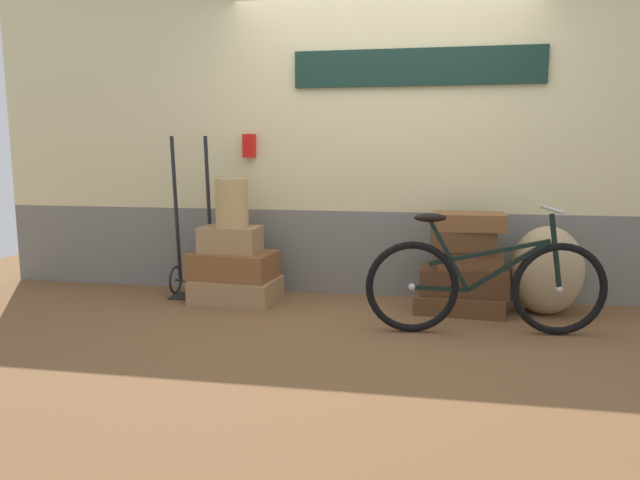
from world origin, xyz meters
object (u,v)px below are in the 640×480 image
object	(u,v)px
suitcase_3	(459,303)
suitcase_4	(464,281)
burlap_sack	(547,270)
bicycle	(484,284)
suitcase_5	(468,259)
wicker_basket	(232,203)
suitcase_0	(236,290)
suitcase_1	(233,265)
suitcase_6	(463,240)
suitcase_7	(469,222)
suitcase_2	(231,239)
luggage_trolley	(193,255)

from	to	relation	value
suitcase_3	suitcase_4	xyz separation A→B (m)	(0.03, 0.04, 0.17)
burlap_sack	bicycle	distance (m)	0.79
suitcase_5	wicker_basket	bearing A→B (deg)	174.14
suitcase_0	suitcase_1	bearing A→B (deg)	144.69
suitcase_5	suitcase_0	bearing A→B (deg)	174.34
suitcase_4	suitcase_6	bearing A→B (deg)	-117.43
suitcase_1	bicycle	size ratio (longest dim) A/B	0.42
suitcase_4	bicycle	world-z (taller)	bicycle
suitcase_3	bicycle	bearing A→B (deg)	-71.59
suitcase_7	bicycle	bearing A→B (deg)	-81.60
suitcase_0	suitcase_7	bearing A→B (deg)	4.54
suitcase_0	wicker_basket	distance (m)	0.73
suitcase_0	wicker_basket	xyz separation A→B (m)	(-0.03, 0.01, 0.73)
suitcase_4	burlap_sack	size ratio (longest dim) A/B	0.97
suitcase_1	bicycle	world-z (taller)	bicycle
suitcase_2	burlap_sack	xyz separation A→B (m)	(2.52, 0.05, -0.18)
suitcase_3	suitcase_6	bearing A→B (deg)	-15.21
suitcase_4	suitcase_7	distance (m)	0.47
suitcase_6	bicycle	distance (m)	0.58
suitcase_6	wicker_basket	bearing A→B (deg)	174.63
suitcase_0	burlap_sack	bearing A→B (deg)	5.99
suitcase_2	suitcase_6	size ratio (longest dim) A/B	1.04
suitcase_5	suitcase_6	bearing A→B (deg)	-149.25
suitcase_4	luggage_trolley	world-z (taller)	luggage_trolley
suitcase_0	suitcase_3	bearing A→B (deg)	4.12
suitcase_0	suitcase_6	bearing A→B (deg)	4.04
suitcase_2	luggage_trolley	world-z (taller)	luggage_trolley
suitcase_3	wicker_basket	distance (m)	1.99
suitcase_3	suitcase_7	distance (m)	0.65
suitcase_3	bicycle	distance (m)	0.60
suitcase_3	suitcase_7	world-z (taller)	suitcase_7
suitcase_2	suitcase_0	bearing A→B (deg)	-20.21
wicker_basket	luggage_trolley	size ratio (longest dim) A/B	0.29
luggage_trolley	suitcase_5	bearing A→B (deg)	-2.85
suitcase_2	suitcase_3	size ratio (longest dim) A/B	0.71
suitcase_4	suitcase_7	xyz separation A→B (m)	(0.02, -0.02, 0.47)
suitcase_0	suitcase_7	xyz separation A→B (m)	(1.87, 0.00, 0.62)
suitcase_2	luggage_trolley	bearing A→B (deg)	164.36
suitcase_4	wicker_basket	xyz separation A→B (m)	(-1.88, -0.02, 0.58)
suitcase_3	suitcase_0	bearing A→B (deg)	-176.30
suitcase_1	suitcase_4	distance (m)	1.88
wicker_basket	bicycle	bearing A→B (deg)	-15.25
suitcase_6	wicker_basket	size ratio (longest dim) A/B	1.16
suitcase_5	burlap_sack	size ratio (longest dim) A/B	0.71
suitcase_0	suitcase_2	xyz separation A→B (m)	(-0.05, 0.02, 0.42)
suitcase_1	suitcase_2	size ratio (longest dim) A/B	1.43
suitcase_2	suitcase_6	bearing A→B (deg)	0.25
suitcase_1	burlap_sack	size ratio (longest dim) A/B	1.00
suitcase_3	suitcase_6	xyz separation A→B (m)	(0.01, -0.00, 0.50)
suitcase_3	suitcase_4	size ratio (longest dim) A/B	1.03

